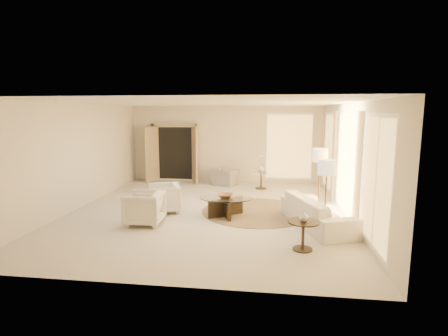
# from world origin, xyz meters

# --- Properties ---
(room) EXTENTS (7.04, 8.04, 2.83)m
(room) POSITION_xyz_m (0.00, 0.00, 1.40)
(room) COLOR beige
(room) RESTS_ON ground
(windows_right) EXTENTS (0.10, 6.40, 2.40)m
(windows_right) POSITION_xyz_m (3.45, 0.10, 1.35)
(windows_right) COLOR #FFC766
(windows_right) RESTS_ON room
(window_back_corner) EXTENTS (1.70, 0.10, 2.40)m
(window_back_corner) POSITION_xyz_m (2.30, 3.95, 1.35)
(window_back_corner) COLOR #FFC766
(window_back_corner) RESTS_ON room
(curtains_right) EXTENTS (0.06, 5.20, 2.60)m
(curtains_right) POSITION_xyz_m (3.40, 1.00, 1.30)
(curtains_right) COLOR tan
(curtains_right) RESTS_ON room
(french_doors) EXTENTS (1.95, 0.66, 2.16)m
(french_doors) POSITION_xyz_m (-1.90, 3.82, 1.07)
(french_doors) COLOR tan
(french_doors) RESTS_ON room
(area_rug) EXTENTS (2.98, 2.98, 0.01)m
(area_rug) POSITION_xyz_m (1.27, 0.16, 0.01)
(area_rug) COLOR #443321
(area_rug) RESTS_ON room
(sofa) EXTENTS (1.61, 2.47, 0.67)m
(sofa) POSITION_xyz_m (2.71, -0.83, 0.34)
(sofa) COLOR white
(sofa) RESTS_ON room
(armchair_left) EXTENTS (0.96, 0.99, 0.81)m
(armchair_left) POSITION_xyz_m (-1.11, -0.16, 0.40)
(armchair_left) COLOR white
(armchair_left) RESTS_ON room
(armchair_right) EXTENTS (0.79, 0.84, 0.84)m
(armchair_right) POSITION_xyz_m (-1.26, -1.20, 0.42)
(armchair_right) COLOR white
(armchair_right) RESTS_ON room
(accent_chair) EXTENTS (1.01, 0.84, 0.75)m
(accent_chair) POSITION_xyz_m (0.02, 3.40, 0.38)
(accent_chair) COLOR gray
(accent_chair) RESTS_ON room
(coffee_table) EXTENTS (1.62, 1.62, 0.48)m
(coffee_table) POSITION_xyz_m (0.54, -0.35, 0.30)
(coffee_table) COLOR black
(coffee_table) RESTS_ON room
(end_table) EXTENTS (0.60, 0.60, 0.56)m
(end_table) POSITION_xyz_m (2.25, -2.31, 0.39)
(end_table) COLOR black
(end_table) RESTS_ON room
(side_table) EXTENTS (0.49, 0.49, 0.58)m
(side_table) POSITION_xyz_m (1.34, 2.96, 0.35)
(side_table) COLOR #2F2419
(side_table) RESTS_ON room
(floor_lamp_near) EXTENTS (0.40, 0.40, 1.64)m
(floor_lamp_near) POSITION_xyz_m (2.90, 0.51, 1.40)
(floor_lamp_near) COLOR #2F2419
(floor_lamp_near) RESTS_ON room
(floor_lamp_far) EXTENTS (0.38, 0.38, 1.57)m
(floor_lamp_far) POSITION_xyz_m (2.82, -1.15, 1.34)
(floor_lamp_far) COLOR #2F2419
(floor_lamp_far) RESTS_ON room
(bowl) EXTENTS (0.41, 0.41, 0.09)m
(bowl) POSITION_xyz_m (0.54, -0.35, 0.52)
(bowl) COLOR brown
(bowl) RESTS_ON coffee_table
(end_vase) EXTENTS (0.19, 0.19, 0.19)m
(end_vase) POSITION_xyz_m (2.25, -2.31, 0.65)
(end_vase) COLOR silver
(end_vase) RESTS_ON end_table
(side_vase) EXTENTS (0.26, 0.26, 0.25)m
(side_vase) POSITION_xyz_m (1.34, 2.96, 0.69)
(side_vase) COLOR silver
(side_vase) RESTS_ON side_table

